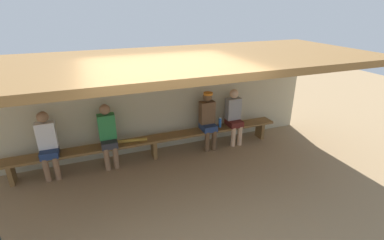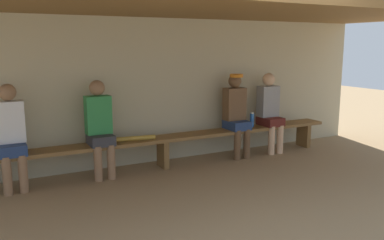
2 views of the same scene
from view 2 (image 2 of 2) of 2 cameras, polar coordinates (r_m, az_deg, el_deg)
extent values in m
plane|color=#937754|center=(4.83, 3.42, -11.44)|extent=(24.00, 24.00, 0.00)
cube|color=#B7AD8C|center=(6.31, -5.86, 4.08)|extent=(8.00, 0.20, 2.20)
cube|color=brown|center=(5.11, -0.48, 15.65)|extent=(8.00, 2.80, 0.12)
cube|color=brown|center=(6.02, -4.15, -2.65)|extent=(6.00, 0.36, 0.05)
cube|color=brown|center=(6.07, -4.12, -4.76)|extent=(0.08, 0.29, 0.41)
cube|color=brown|center=(7.56, 15.38, -2.05)|extent=(0.08, 0.29, 0.41)
cube|color=#333338|center=(5.68, -12.70, -2.69)|extent=(0.32, 0.40, 0.14)
cylinder|color=#8C6647|center=(5.59, -13.05, -6.01)|extent=(0.11, 0.11, 0.48)
cylinder|color=#8C6647|center=(5.63, -11.27, -5.81)|extent=(0.11, 0.11, 0.48)
cube|color=#2D8442|center=(5.70, -13.04, 0.72)|extent=(0.34, 0.20, 0.52)
sphere|color=#8C6647|center=(5.65, -13.20, 4.42)|extent=(0.21, 0.21, 0.21)
cube|color=navy|center=(5.52, -23.91, -3.74)|extent=(0.32, 0.40, 0.14)
cylinder|color=#8C6647|center=(5.44, -24.52, -7.18)|extent=(0.11, 0.11, 0.48)
cylinder|color=#8C6647|center=(5.45, -22.62, -7.00)|extent=(0.11, 0.11, 0.48)
cube|color=white|center=(5.53, -24.22, -0.24)|extent=(0.34, 0.20, 0.52)
sphere|color=#8C6647|center=(5.48, -24.52, 3.57)|extent=(0.21, 0.21, 0.21)
cube|color=#591E19|center=(6.98, 10.94, -0.17)|extent=(0.32, 0.40, 0.14)
cylinder|color=#DBAD84|center=(6.87, 11.09, -2.83)|extent=(0.11, 0.11, 0.48)
cylinder|color=#DBAD84|center=(6.98, 12.25, -2.66)|extent=(0.11, 0.11, 0.48)
cube|color=gray|center=(6.99, 10.63, 2.60)|extent=(0.34, 0.20, 0.52)
sphere|color=#DBAD84|center=(6.95, 10.73, 5.62)|extent=(0.21, 0.21, 0.21)
cube|color=navy|center=(6.59, 6.31, -0.68)|extent=(0.32, 0.40, 0.14)
cylinder|color=brown|center=(6.47, 6.38, -3.51)|extent=(0.11, 0.11, 0.48)
cylinder|color=brown|center=(6.57, 7.69, -3.32)|extent=(0.11, 0.11, 0.48)
cube|color=brown|center=(6.60, 5.98, 2.26)|extent=(0.34, 0.20, 0.52)
sphere|color=brown|center=(6.56, 6.04, 5.46)|extent=(0.21, 0.21, 0.21)
cylinder|color=orange|center=(6.52, 6.25, 6.21)|extent=(0.21, 0.21, 0.05)
cylinder|color=blue|center=(6.79, 8.42, -0.03)|extent=(0.07, 0.07, 0.22)
cylinder|color=white|center=(6.77, 8.44, 0.99)|extent=(0.05, 0.05, 0.02)
cylinder|color=#B28C33|center=(5.80, -9.45, -2.67)|extent=(0.88, 0.20, 0.07)
camera|label=1|loc=(1.78, 76.92, 53.81)|focal=26.24mm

